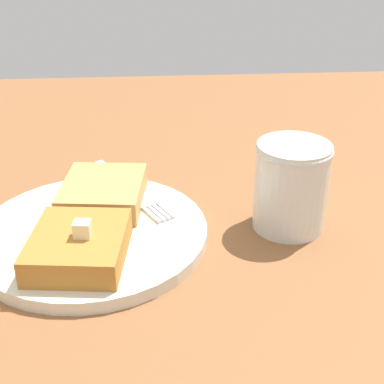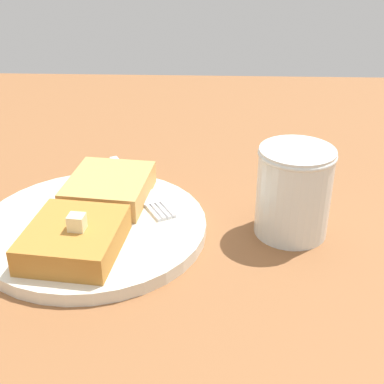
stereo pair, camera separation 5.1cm
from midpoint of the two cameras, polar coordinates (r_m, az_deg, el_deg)
name	(u,v)px [view 1 (the left image)]	position (r cm, az deg, el deg)	size (l,w,h in cm)	color
table_surface	(101,262)	(51.98, -12.47, -7.44)	(115.99, 115.99, 2.51)	brown
plate	(92,233)	(52.80, -13.33, -4.35)	(22.15, 22.15, 1.26)	silver
toast_slice_left	(79,246)	(47.95, -14.98, -5.67)	(9.19, 7.99, 2.47)	#B4772F
toast_slice_middle	(100,193)	(55.97, -12.32, -0.14)	(9.19, 7.99, 2.47)	tan
butter_pat_primary	(82,229)	(46.48, -14.71, -3.94)	(1.42, 1.28, 1.42)	beige
fork	(134,192)	(57.74, -8.73, -0.05)	(14.70, 8.99, 0.36)	silver
syrup_jar	(290,191)	(52.42, 7.77, 0.08)	(7.31, 7.31, 8.84)	#3B190B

